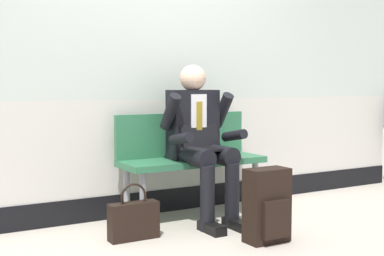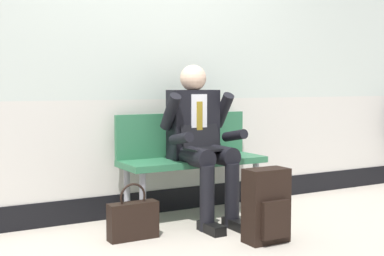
{
  "view_description": "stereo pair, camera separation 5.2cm",
  "coord_description": "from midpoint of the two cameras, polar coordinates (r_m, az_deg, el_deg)",
  "views": [
    {
      "loc": [
        -1.92,
        -3.4,
        1.08
      ],
      "look_at": [
        0.12,
        0.09,
        0.75
      ],
      "focal_mm": 50.03,
      "sensor_mm": 36.0,
      "label": 1
    },
    {
      "loc": [
        -1.87,
        -3.42,
        1.08
      ],
      "look_at": [
        0.12,
        0.09,
        0.75
      ],
      "focal_mm": 50.03,
      "sensor_mm": 36.0,
      "label": 2
    }
  ],
  "objects": [
    {
      "name": "bench_with_person",
      "position": [
        4.37,
        -0.7,
        -2.79
      ],
      "size": [
        1.19,
        0.42,
        0.84
      ],
      "color": "#2D6B47",
      "rests_on": "ground"
    },
    {
      "name": "person_seated",
      "position": [
        4.19,
        0.6,
        -1.09
      ],
      "size": [
        0.57,
        0.7,
        1.24
      ],
      "color": "black",
      "rests_on": "ground"
    },
    {
      "name": "station_wall",
      "position": [
        4.48,
        -5.32,
        8.12
      ],
      "size": [
        5.67,
        0.14,
        2.73
      ],
      "color": "beige",
      "rests_on": "ground"
    },
    {
      "name": "handbag",
      "position": [
        3.8,
        -6.63,
        -9.69
      ],
      "size": [
        0.35,
        0.11,
        0.4
      ],
      "color": "black",
      "rests_on": "ground"
    },
    {
      "name": "ground_plane",
      "position": [
        4.05,
        -1.27,
        -10.81
      ],
      "size": [
        18.0,
        18.0,
        0.0
      ],
      "primitive_type": "plane",
      "color": "#B2A899"
    },
    {
      "name": "backpack",
      "position": [
        3.72,
        7.65,
        -8.28
      ],
      "size": [
        0.3,
        0.21,
        0.51
      ],
      "color": "black",
      "rests_on": "ground"
    }
  ]
}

